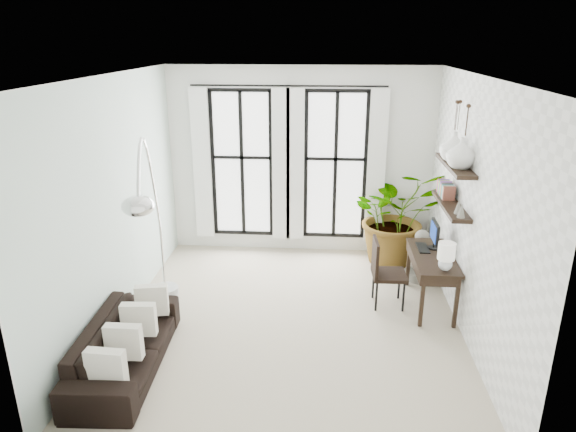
# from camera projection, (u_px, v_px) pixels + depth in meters

# --- Properties ---
(floor) EXTENTS (5.00, 5.00, 0.00)m
(floor) POSITION_uv_depth(u_px,v_px,m) (289.00, 320.00, 6.93)
(floor) COLOR #B3A68E
(floor) RESTS_ON ground
(ceiling) EXTENTS (5.00, 5.00, 0.00)m
(ceiling) POSITION_uv_depth(u_px,v_px,m) (290.00, 76.00, 5.87)
(ceiling) COLOR white
(ceiling) RESTS_ON wall_back
(wall_left) EXTENTS (0.00, 5.00, 5.00)m
(wall_left) POSITION_uv_depth(u_px,v_px,m) (115.00, 204.00, 6.56)
(wall_left) COLOR silver
(wall_left) RESTS_ON floor
(wall_right) EXTENTS (0.00, 5.00, 5.00)m
(wall_right) POSITION_uv_depth(u_px,v_px,m) (474.00, 213.00, 6.24)
(wall_right) COLOR white
(wall_right) RESTS_ON floor
(wall_back) EXTENTS (4.50, 0.00, 4.50)m
(wall_back) POSITION_uv_depth(u_px,v_px,m) (300.00, 162.00, 8.75)
(wall_back) COLOR white
(wall_back) RESTS_ON floor
(windows) EXTENTS (3.26, 0.13, 2.65)m
(windows) POSITION_uv_depth(u_px,v_px,m) (288.00, 165.00, 8.72)
(windows) COLOR white
(windows) RESTS_ON wall_back
(wall_shelves) EXTENTS (0.25, 1.30, 0.60)m
(wall_shelves) POSITION_uv_depth(u_px,v_px,m) (452.00, 188.00, 6.79)
(wall_shelves) COLOR black
(wall_shelves) RESTS_ON wall_right
(sofa) EXTENTS (0.88, 2.05, 0.59)m
(sofa) POSITION_uv_depth(u_px,v_px,m) (125.00, 345.00, 5.85)
(sofa) COLOR black
(sofa) RESTS_ON floor
(throw_pillows) EXTENTS (0.40, 1.52, 0.40)m
(throw_pillows) POSITION_uv_depth(u_px,v_px,m) (132.00, 330.00, 5.78)
(throw_pillows) COLOR silver
(throw_pillows) RESTS_ON sofa
(plant) EXTENTS (1.74, 1.58, 1.66)m
(plant) POSITION_uv_depth(u_px,v_px,m) (396.00, 215.00, 8.49)
(plant) COLOR #2D7228
(plant) RESTS_ON floor
(desk) EXTENTS (0.55, 1.30, 1.16)m
(desk) POSITION_uv_depth(u_px,v_px,m) (433.00, 260.00, 7.05)
(desk) COLOR black
(desk) RESTS_ON floor
(desk_chair) EXTENTS (0.48, 0.48, 0.99)m
(desk_chair) POSITION_uv_depth(u_px,v_px,m) (383.00, 268.00, 7.17)
(desk_chair) COLOR black
(desk_chair) RESTS_ON floor
(arc_lamp) EXTENTS (0.76, 2.11, 2.55)m
(arc_lamp) POSITION_uv_depth(u_px,v_px,m) (147.00, 182.00, 6.15)
(arc_lamp) COLOR silver
(arc_lamp) RESTS_ON floor
(buddha) EXTENTS (0.46, 0.46, 0.82)m
(buddha) POSITION_uv_depth(u_px,v_px,m) (420.00, 258.00, 8.02)
(buddha) COLOR gray
(buddha) RESTS_ON floor
(vase_a) EXTENTS (0.37, 0.37, 0.38)m
(vase_a) POSITION_uv_depth(u_px,v_px,m) (461.00, 153.00, 6.34)
(vase_a) COLOR white
(vase_a) RESTS_ON shelf_upper
(vase_b) EXTENTS (0.37, 0.37, 0.38)m
(vase_b) POSITION_uv_depth(u_px,v_px,m) (454.00, 146.00, 6.72)
(vase_b) COLOR white
(vase_b) RESTS_ON shelf_upper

